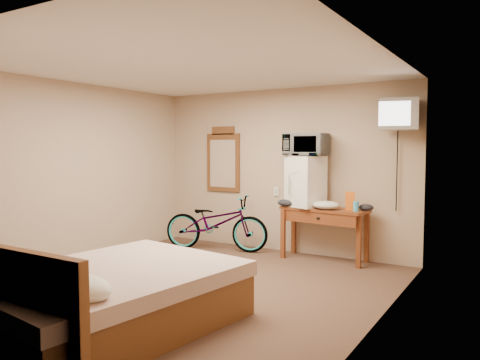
{
  "coord_description": "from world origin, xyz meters",
  "views": [
    {
      "loc": [
        3.21,
        -4.2,
        1.61
      ],
      "look_at": [
        0.11,
        0.9,
        1.19
      ],
      "focal_mm": 35.0,
      "sensor_mm": 36.0,
      "label": 1
    }
  ],
  "objects_px": {
    "desk": "(323,218)",
    "bicycle": "(216,223)",
    "wall_mirror": "(223,160)",
    "microwave": "(306,145)",
    "mini_fridge": "(306,181)",
    "bed": "(105,297)",
    "crt_television": "(398,115)",
    "blue_cup": "(356,206)"
  },
  "relations": [
    {
      "from": "desk",
      "to": "bicycle",
      "type": "bearing_deg",
      "value": -171.97
    },
    {
      "from": "desk",
      "to": "wall_mirror",
      "type": "height_order",
      "value": "wall_mirror"
    },
    {
      "from": "microwave",
      "to": "wall_mirror",
      "type": "height_order",
      "value": "wall_mirror"
    },
    {
      "from": "mini_fridge",
      "to": "bed",
      "type": "bearing_deg",
      "value": -97.22
    },
    {
      "from": "bicycle",
      "to": "desk",
      "type": "bearing_deg",
      "value": -98.18
    },
    {
      "from": "mini_fridge",
      "to": "crt_television",
      "type": "bearing_deg",
      "value": -0.43
    },
    {
      "from": "wall_mirror",
      "to": "mini_fridge",
      "type": "bearing_deg",
      "value": -8.67
    },
    {
      "from": "bicycle",
      "to": "bed",
      "type": "bearing_deg",
      "value": -179.32
    },
    {
      "from": "desk",
      "to": "mini_fridge",
      "type": "bearing_deg",
      "value": 174.44
    },
    {
      "from": "mini_fridge",
      "to": "microwave",
      "type": "bearing_deg",
      "value": 56.34
    },
    {
      "from": "blue_cup",
      "to": "bed",
      "type": "bearing_deg",
      "value": -109.9
    },
    {
      "from": "desk",
      "to": "mini_fridge",
      "type": "xyz_separation_m",
      "value": [
        -0.29,
        0.03,
        0.5
      ]
    },
    {
      "from": "microwave",
      "to": "wall_mirror",
      "type": "distance_m",
      "value": 1.62
    },
    {
      "from": "bed",
      "to": "mini_fridge",
      "type": "bearing_deg",
      "value": 82.78
    },
    {
      "from": "crt_television",
      "to": "bed",
      "type": "relative_size",
      "value": 0.26
    },
    {
      "from": "microwave",
      "to": "bed",
      "type": "distance_m",
      "value": 3.68
    },
    {
      "from": "blue_cup",
      "to": "bed",
      "type": "distance_m",
      "value": 3.57
    },
    {
      "from": "blue_cup",
      "to": "bed",
      "type": "relative_size",
      "value": 0.06
    },
    {
      "from": "mini_fridge",
      "to": "bicycle",
      "type": "xyz_separation_m",
      "value": [
        -1.38,
        -0.26,
        -0.68
      ]
    },
    {
      "from": "mini_fridge",
      "to": "crt_television",
      "type": "height_order",
      "value": "crt_television"
    },
    {
      "from": "desk",
      "to": "crt_television",
      "type": "distance_m",
      "value": 1.72
    },
    {
      "from": "blue_cup",
      "to": "crt_television",
      "type": "xyz_separation_m",
      "value": [
        0.51,
        0.07,
        1.21
      ]
    },
    {
      "from": "microwave",
      "to": "bed",
      "type": "relative_size",
      "value": 0.25
    },
    {
      "from": "desk",
      "to": "bicycle",
      "type": "relative_size",
      "value": 0.76
    },
    {
      "from": "microwave",
      "to": "mini_fridge",
      "type": "bearing_deg",
      "value": -124.66
    },
    {
      "from": "mini_fridge",
      "to": "microwave",
      "type": "relative_size",
      "value": 1.25
    },
    {
      "from": "microwave",
      "to": "wall_mirror",
      "type": "relative_size",
      "value": 0.55
    },
    {
      "from": "wall_mirror",
      "to": "bed",
      "type": "height_order",
      "value": "wall_mirror"
    },
    {
      "from": "blue_cup",
      "to": "mini_fridge",
      "type": "bearing_deg",
      "value": 173.96
    },
    {
      "from": "microwave",
      "to": "wall_mirror",
      "type": "xyz_separation_m",
      "value": [
        -1.58,
        0.24,
        -0.25
      ]
    },
    {
      "from": "crt_television",
      "to": "desk",
      "type": "bearing_deg",
      "value": -178.94
    },
    {
      "from": "crt_television",
      "to": "microwave",
      "type": "bearing_deg",
      "value": 179.56
    },
    {
      "from": "crt_television",
      "to": "wall_mirror",
      "type": "height_order",
      "value": "crt_television"
    },
    {
      "from": "mini_fridge",
      "to": "crt_television",
      "type": "xyz_separation_m",
      "value": [
        1.28,
        -0.01,
        0.91
      ]
    },
    {
      "from": "crt_television",
      "to": "bed",
      "type": "height_order",
      "value": "crt_television"
    },
    {
      "from": "mini_fridge",
      "to": "bicycle",
      "type": "height_order",
      "value": "mini_fridge"
    },
    {
      "from": "blue_cup",
      "to": "crt_television",
      "type": "distance_m",
      "value": 1.32
    },
    {
      "from": "desk",
      "to": "bed",
      "type": "bearing_deg",
      "value": -102.03
    },
    {
      "from": "mini_fridge",
      "to": "microwave",
      "type": "xyz_separation_m",
      "value": [
        0.0,
        0.0,
        0.53
      ]
    },
    {
      "from": "desk",
      "to": "wall_mirror",
      "type": "xyz_separation_m",
      "value": [
        -1.87,
        0.27,
        0.78
      ]
    },
    {
      "from": "bed",
      "to": "wall_mirror",
      "type": "bearing_deg",
      "value": 107.54
    },
    {
      "from": "microwave",
      "to": "bicycle",
      "type": "bearing_deg",
      "value": -170.2
    }
  ]
}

